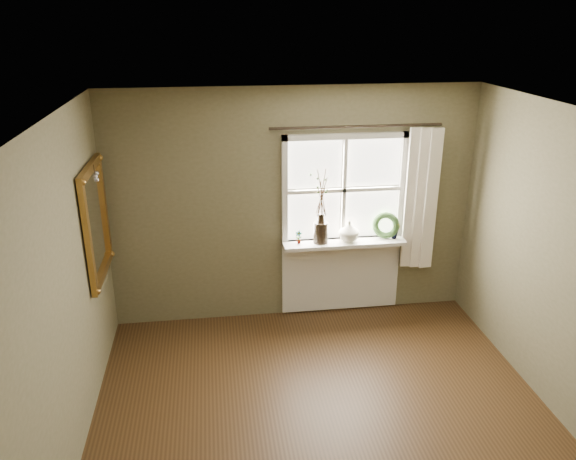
% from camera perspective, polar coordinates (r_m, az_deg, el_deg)
% --- Properties ---
extents(floor, '(4.50, 4.50, 0.00)m').
position_cam_1_polar(floor, '(4.86, 4.72, -21.37)').
color(floor, '#3B2512').
rests_on(floor, ground).
extents(ceiling, '(4.50, 4.50, 0.00)m').
position_cam_1_polar(ceiling, '(3.65, 5.96, 10.29)').
color(ceiling, silver).
rests_on(ceiling, ground).
extents(wall_back, '(4.00, 0.10, 2.60)m').
position_cam_1_polar(wall_back, '(6.17, 0.50, 2.48)').
color(wall_back, brown).
rests_on(wall_back, ground).
extents(wall_left, '(0.10, 4.50, 2.60)m').
position_cam_1_polar(wall_left, '(4.18, -23.70, -9.14)').
color(wall_left, brown).
rests_on(wall_left, ground).
extents(window_frame, '(1.36, 0.06, 1.24)m').
position_cam_1_polar(window_frame, '(6.15, 5.69, 4.08)').
color(window_frame, silver).
rests_on(window_frame, wall_back).
extents(window_sill, '(1.36, 0.26, 0.04)m').
position_cam_1_polar(window_sill, '(6.25, 5.73, -1.31)').
color(window_sill, silver).
rests_on(window_sill, wall_back).
extents(window_apron, '(1.36, 0.04, 0.88)m').
position_cam_1_polar(window_apron, '(6.52, 5.36, -4.51)').
color(window_apron, silver).
rests_on(window_apron, ground).
extents(dark_jug, '(0.18, 0.18, 0.24)m').
position_cam_1_polar(dark_jug, '(6.14, 3.35, -0.25)').
color(dark_jug, black).
rests_on(dark_jug, window_sill).
extents(cream_vase, '(0.28, 0.28, 0.23)m').
position_cam_1_polar(cream_vase, '(6.21, 6.22, -0.11)').
color(cream_vase, beige).
rests_on(cream_vase, window_sill).
extents(wreath, '(0.33, 0.24, 0.31)m').
position_cam_1_polar(wreath, '(6.36, 9.88, 0.19)').
color(wreath, '#2C4B21').
rests_on(wreath, window_sill).
extents(potted_plant_left, '(0.09, 0.08, 0.15)m').
position_cam_1_polar(potted_plant_left, '(6.11, 1.09, -0.75)').
color(potted_plant_left, '#2C4B21').
rests_on(potted_plant_left, window_sill).
extents(potted_plant_right, '(0.12, 0.11, 0.18)m').
position_cam_1_polar(potted_plant_right, '(6.36, 10.85, -0.10)').
color(potted_plant_right, '#2C4B21').
rests_on(potted_plant_right, window_sill).
extents(curtain, '(0.36, 0.12, 1.59)m').
position_cam_1_polar(curtain, '(6.34, 13.27, 3.05)').
color(curtain, white).
rests_on(curtain, wall_back).
extents(curtain_rod, '(1.84, 0.03, 0.03)m').
position_cam_1_polar(curtain_rod, '(5.95, 7.02, 10.40)').
color(curtain_rod, black).
rests_on(curtain_rod, wall_back).
extents(gilt_mirror, '(0.10, 0.93, 1.10)m').
position_cam_1_polar(gilt_mirror, '(5.55, -18.93, 0.80)').
color(gilt_mirror, white).
rests_on(gilt_mirror, wall_left).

